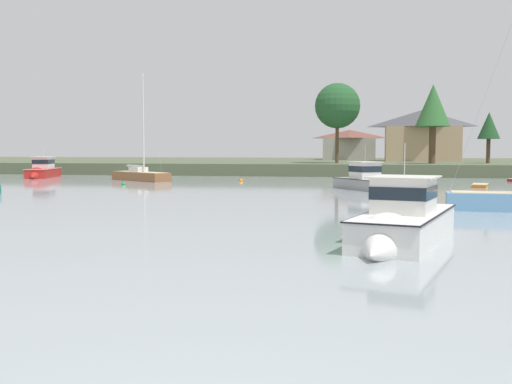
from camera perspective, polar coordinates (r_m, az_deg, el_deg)
name	(u,v)px	position (r m, az deg, el deg)	size (l,w,h in m)	color
far_shore_bank	(355,165)	(107.27, 9.45, 2.59)	(213.09, 59.57, 1.63)	#4C563D
cruiser_grey	(368,184)	(53.55, 10.73, 0.79)	(6.19, 7.87, 4.93)	gray
cruiser_red	(42,173)	(80.41, -19.87, 1.76)	(4.62, 9.43, 4.60)	#B2231E
dinghy_orange	(480,186)	(60.46, 20.72, 0.55)	(2.07, 3.29, 0.44)	orange
sailboat_wood	(140,178)	(69.73, -11.03, 1.32)	(8.67, 7.16, 12.84)	brown
cruiser_white	(401,230)	(23.19, 13.72, -3.61)	(4.90, 9.73, 4.76)	white
mooring_buoy_orange	(241,181)	(66.74, -1.44, 1.10)	(0.47, 0.47, 0.52)	orange
mooring_buoy_green	(124,184)	(61.40, -12.59, 0.73)	(0.43, 0.43, 0.48)	#1E8C47
shore_tree_far_left	(337,106)	(85.33, 7.82, 8.19)	(6.37, 6.37, 11.28)	brown
shore_tree_center	(489,126)	(89.88, 21.46, 5.89)	(3.06, 3.06, 7.17)	brown
shore_tree_center_right	(433,107)	(85.19, 16.63, 7.85)	(4.69, 4.69, 10.82)	brown
cottage_behind_trees	(422,135)	(103.41, 15.66, 5.33)	(12.93, 7.32, 8.52)	tan
cottage_hillside	(350,144)	(114.37, 8.97, 4.55)	(10.35, 8.42, 5.63)	#9E998E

